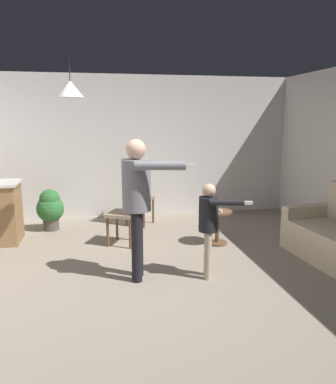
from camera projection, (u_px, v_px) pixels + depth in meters
The scene contains 10 objects.
ground at pixel (157, 283), 4.37m from camera, with size 7.68×7.68×0.00m, color gray.
wall_back at pixel (130, 147), 7.19m from camera, with size 6.40×0.10×2.70m, color silver.
side_table_by_couch at pixel (217, 223), 5.68m from camera, with size 0.44×0.44×0.52m.
person_adult at pixel (138, 194), 4.31m from camera, with size 0.77×0.59×1.67m.
person_child at pixel (209, 220), 4.40m from camera, with size 0.56×0.43×1.15m.
dining_chair_by_counter at pixel (127, 210), 5.62m from camera, with size 0.56×0.56×1.00m.
dining_chair_near_wall at pixel (136, 195), 6.72m from camera, with size 0.59×0.59×1.00m.
potted_plant_corner at pixel (50, 208), 6.39m from camera, with size 0.46×0.46×0.71m.
spare_remote_on_table at pixel (218, 210), 5.60m from camera, with size 0.04×0.13×0.04m, color white.
ceiling_light_pendant at pixel (70, 89), 4.57m from camera, with size 0.32×0.32×0.55m.
Camera 1 is at (-0.64, -4.03, 1.90)m, focal length 34.89 mm.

